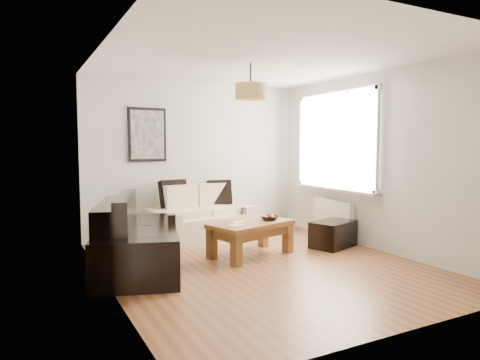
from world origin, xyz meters
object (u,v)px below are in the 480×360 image
sofa_leather (139,236)px  loveseat_cream (201,214)px  coffee_table (251,239)px  ottoman (333,234)px

sofa_leather → loveseat_cream: bearing=-30.0°
coffee_table → ottoman: size_ratio=1.68×
loveseat_cream → ottoman: bearing=-51.7°
loveseat_cream → coffee_table: bearing=-90.1°
coffee_table → loveseat_cream: bearing=98.9°
loveseat_cream → coffee_table: size_ratio=1.43×
sofa_leather → coffee_table: (1.54, -0.08, -0.18)m
loveseat_cream → coffee_table: loveseat_cream is taller
loveseat_cream → coffee_table: (0.20, -1.30, -0.17)m
sofa_leather → coffee_table: sofa_leather is taller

